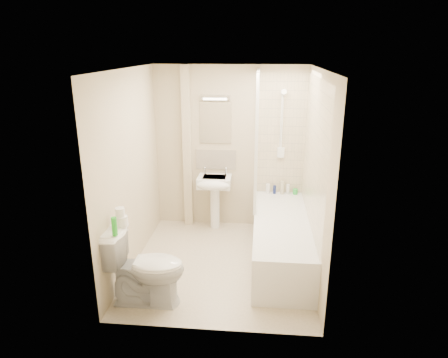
{
  "coord_description": "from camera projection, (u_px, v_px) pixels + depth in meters",
  "views": [
    {
      "loc": [
        0.45,
        -4.46,
        2.62
      ],
      "look_at": [
        0.02,
        0.2,
        1.07
      ],
      "focal_mm": 32.0,
      "sensor_mm": 36.0,
      "label": 1
    }
  ],
  "objects": [
    {
      "name": "shower_screen",
      "position": [
        257.0,
        139.0,
        5.34
      ],
      "size": [
        0.04,
        0.92,
        1.8
      ],
      "color": "white",
      "rests_on": "bathtub"
    },
    {
      "name": "strip_light",
      "position": [
        215.0,
        97.0,
        5.63
      ],
      "size": [
        0.42,
        0.07,
        0.07
      ],
      "primitive_type": "cube",
      "color": "silver",
      "rests_on": "wall_back"
    },
    {
      "name": "wall_left",
      "position": [
        130.0,
        172.0,
        4.8
      ],
      "size": [
        0.02,
        2.5,
        2.4
      ],
      "primitive_type": "cube",
      "color": "beige",
      "rests_on": "ground"
    },
    {
      "name": "tile_back",
      "position": [
        281.0,
        135.0,
        5.74
      ],
      "size": [
        0.7,
        0.01,
        1.75
      ],
      "primitive_type": "cube",
      "color": "beige",
      "rests_on": "wall_back"
    },
    {
      "name": "bottle_white_b",
      "position": [
        288.0,
        189.0,
        5.9
      ],
      "size": [
        0.05,
        0.05,
        0.15
      ],
      "primitive_type": "cylinder",
      "color": "silver",
      "rests_on": "bathtub"
    },
    {
      "name": "bottle_blue",
      "position": [
        275.0,
        190.0,
        5.92
      ],
      "size": [
        0.05,
        0.05,
        0.12
      ],
      "primitive_type": "cylinder",
      "color": "navy",
      "rests_on": "bathtub"
    },
    {
      "name": "toilet_roll_upper",
      "position": [
        120.0,
        212.0,
        4.14
      ],
      "size": [
        0.1,
        0.1,
        0.09
      ],
      "primitive_type": "cylinder",
      "color": "white",
      "rests_on": "toilet_roll_lower"
    },
    {
      "name": "floor",
      "position": [
        221.0,
        264.0,
        5.08
      ],
      "size": [
        2.5,
        2.5,
        0.0
      ],
      "primitive_type": "plane",
      "color": "beige",
      "rests_on": "ground"
    },
    {
      "name": "wall_right",
      "position": [
        316.0,
        177.0,
        4.6
      ],
      "size": [
        0.02,
        2.5,
        2.4
      ],
      "primitive_type": "cube",
      "color": "beige",
      "rests_on": "ground"
    },
    {
      "name": "bottle_cream",
      "position": [
        282.0,
        188.0,
        5.9
      ],
      "size": [
        0.06,
        0.06,
        0.19
      ],
      "primitive_type": "cylinder",
      "color": "beige",
      "rests_on": "bathtub"
    },
    {
      "name": "bottle_white_a",
      "position": [
        268.0,
        189.0,
        5.93
      ],
      "size": [
        0.06,
        0.06,
        0.14
      ],
      "primitive_type": "cylinder",
      "color": "white",
      "rests_on": "bathtub"
    },
    {
      "name": "mirror",
      "position": [
        216.0,
        123.0,
        5.77
      ],
      "size": [
        0.46,
        0.01,
        0.6
      ],
      "primitive_type": "cube",
      "color": "white",
      "rests_on": "wall_back"
    },
    {
      "name": "green_bottle",
      "position": [
        114.0,
        226.0,
        3.95
      ],
      "size": [
        0.05,
        0.05,
        0.19
      ],
      "primitive_type": "cylinder",
      "color": "green",
      "rests_on": "toilet"
    },
    {
      "name": "pipe_boxing",
      "position": [
        187.0,
        149.0,
        5.88
      ],
      "size": [
        0.12,
        0.12,
        2.4
      ],
      "primitive_type": "cube",
      "color": "beige",
      "rests_on": "ground"
    },
    {
      "name": "splashback",
      "position": [
        216.0,
        160.0,
        5.95
      ],
      "size": [
        0.6,
        0.02,
        0.3
      ],
      "primitive_type": "cube",
      "color": "beige",
      "rests_on": "wall_back"
    },
    {
      "name": "wall_back",
      "position": [
        230.0,
        149.0,
        5.88
      ],
      "size": [
        2.2,
        0.02,
        2.4
      ],
      "primitive_type": "cube",
      "color": "beige",
      "rests_on": "ground"
    },
    {
      "name": "toilet_roll_lower",
      "position": [
        122.0,
        221.0,
        4.17
      ],
      "size": [
        0.12,
        0.12,
        0.11
      ],
      "primitive_type": "cylinder",
      "color": "white",
      "rests_on": "toilet"
    },
    {
      "name": "bottle_green",
      "position": [
        295.0,
        192.0,
        5.9
      ],
      "size": [
        0.07,
        0.07,
        0.08
      ],
      "primitive_type": "cylinder",
      "color": "green",
      "rests_on": "bathtub"
    },
    {
      "name": "bathtub",
      "position": [
        281.0,
        239.0,
        5.11
      ],
      "size": [
        0.7,
        2.1,
        0.55
      ],
      "color": "white",
      "rests_on": "ground"
    },
    {
      "name": "ceiling",
      "position": [
        221.0,
        69.0,
        4.32
      ],
      "size": [
        2.2,
        2.5,
        0.02
      ],
      "primitive_type": "cube",
      "color": "white",
      "rests_on": "wall_back"
    },
    {
      "name": "tile_right",
      "position": [
        314.0,
        154.0,
        4.72
      ],
      "size": [
        0.01,
        2.1,
        1.75
      ],
      "primitive_type": "cube",
      "color": "beige",
      "rests_on": "wall_right"
    },
    {
      "name": "pedestal_sink",
      "position": [
        214.0,
        188.0,
        5.85
      ],
      "size": [
        0.49,
        0.46,
        0.94
      ],
      "color": "white",
      "rests_on": "ground"
    },
    {
      "name": "toilet",
      "position": [
        145.0,
        267.0,
        4.21
      ],
      "size": [
        0.48,
        0.83,
        0.84
      ],
      "primitive_type": "imported",
      "rotation": [
        0.0,
        0.0,
        1.58
      ],
      "color": "white",
      "rests_on": "ground"
    },
    {
      "name": "shower_fixture",
      "position": [
        282.0,
        127.0,
        5.66
      ],
      "size": [
        0.1,
        0.16,
        0.99
      ],
      "color": "white",
      "rests_on": "wall_back"
    }
  ]
}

